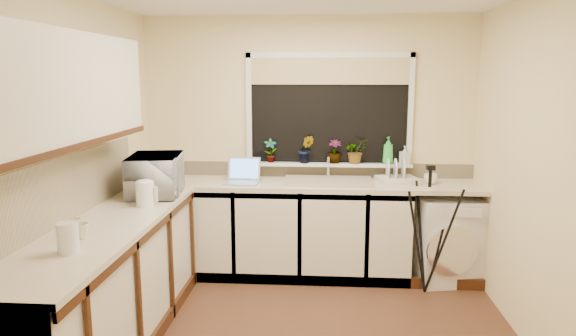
% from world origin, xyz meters
% --- Properties ---
extents(floor, '(3.20, 3.20, 0.00)m').
position_xyz_m(floor, '(0.00, 0.00, 0.00)').
color(floor, '#523220').
rests_on(floor, ground).
extents(wall_back, '(3.20, 0.00, 3.20)m').
position_xyz_m(wall_back, '(0.00, 1.50, 1.23)').
color(wall_back, beige).
rests_on(wall_back, ground).
extents(wall_front, '(3.20, 0.00, 3.20)m').
position_xyz_m(wall_front, '(0.00, -1.50, 1.23)').
color(wall_front, beige).
rests_on(wall_front, ground).
extents(wall_left, '(0.00, 3.00, 3.00)m').
position_xyz_m(wall_left, '(-1.60, 0.00, 1.23)').
color(wall_left, beige).
rests_on(wall_left, ground).
extents(wall_right, '(0.00, 3.00, 3.00)m').
position_xyz_m(wall_right, '(1.60, 0.00, 1.23)').
color(wall_right, beige).
rests_on(wall_right, ground).
extents(base_cabinet_back, '(2.55, 0.60, 0.86)m').
position_xyz_m(base_cabinet_back, '(-0.33, 1.20, 0.43)').
color(base_cabinet_back, silver).
rests_on(base_cabinet_back, floor).
extents(base_cabinet_left, '(0.54, 2.40, 0.86)m').
position_xyz_m(base_cabinet_left, '(-1.30, -0.30, 0.43)').
color(base_cabinet_left, silver).
rests_on(base_cabinet_left, floor).
extents(worktop_back, '(3.20, 0.60, 0.04)m').
position_xyz_m(worktop_back, '(0.00, 1.20, 0.88)').
color(worktop_back, beige).
rests_on(worktop_back, base_cabinet_back).
extents(worktop_left, '(0.60, 2.40, 0.04)m').
position_xyz_m(worktop_left, '(-1.30, -0.30, 0.88)').
color(worktop_left, beige).
rests_on(worktop_left, base_cabinet_left).
extents(upper_cabinet, '(0.28, 1.90, 0.70)m').
position_xyz_m(upper_cabinet, '(-1.44, -0.45, 1.80)').
color(upper_cabinet, silver).
rests_on(upper_cabinet, wall_left).
extents(splashback_left, '(0.02, 2.40, 0.45)m').
position_xyz_m(splashback_left, '(-1.59, -0.30, 1.12)').
color(splashback_left, beige).
rests_on(splashback_left, wall_left).
extents(splashback_back, '(3.20, 0.02, 0.14)m').
position_xyz_m(splashback_back, '(0.00, 1.49, 0.97)').
color(splashback_back, beige).
rests_on(splashback_back, wall_back).
extents(window_glass, '(1.50, 0.02, 1.00)m').
position_xyz_m(window_glass, '(0.20, 1.49, 1.55)').
color(window_glass, black).
rests_on(window_glass, wall_back).
extents(window_blind, '(1.50, 0.02, 0.25)m').
position_xyz_m(window_blind, '(0.20, 1.46, 1.92)').
color(window_blind, tan).
rests_on(window_blind, wall_back).
extents(windowsill, '(1.60, 0.14, 0.03)m').
position_xyz_m(windowsill, '(0.20, 1.43, 1.04)').
color(windowsill, white).
rests_on(windowsill, wall_back).
extents(sink, '(0.82, 0.46, 0.03)m').
position_xyz_m(sink, '(0.20, 1.20, 0.91)').
color(sink, tan).
rests_on(sink, worktop_back).
extents(faucet, '(0.03, 0.03, 0.24)m').
position_xyz_m(faucet, '(0.20, 1.38, 1.02)').
color(faucet, silver).
rests_on(faucet, worktop_back).
extents(washing_machine, '(0.65, 0.63, 0.79)m').
position_xyz_m(washing_machine, '(1.29, 1.16, 0.39)').
color(washing_machine, white).
rests_on(washing_machine, floor).
extents(laptop, '(0.32, 0.30, 0.23)m').
position_xyz_m(laptop, '(-0.60, 1.15, 0.96)').
color(laptop, '#AEADB5').
rests_on(laptop, worktop_back).
extents(kettle, '(0.14, 0.14, 0.18)m').
position_xyz_m(kettle, '(-1.20, 0.22, 0.99)').
color(kettle, white).
rests_on(kettle, worktop_left).
extents(dish_rack, '(0.41, 0.34, 0.05)m').
position_xyz_m(dish_rack, '(0.84, 1.24, 0.93)').
color(dish_rack, beige).
rests_on(dish_rack, worktop_back).
extents(tripod, '(0.70, 0.70, 1.14)m').
position_xyz_m(tripod, '(1.06, 0.84, 0.57)').
color(tripod, black).
rests_on(tripod, floor).
extents(glass_jug, '(0.12, 0.12, 0.17)m').
position_xyz_m(glass_jug, '(-1.27, -0.85, 0.99)').
color(glass_jug, white).
rests_on(glass_jug, worktop_left).
extents(steel_jar, '(0.08, 0.08, 0.10)m').
position_xyz_m(steel_jar, '(-1.39, -0.52, 0.95)').
color(steel_jar, silver).
rests_on(steel_jar, worktop_left).
extents(microwave, '(0.49, 0.65, 0.33)m').
position_xyz_m(microwave, '(-1.24, 0.62, 1.07)').
color(microwave, white).
rests_on(microwave, worktop_left).
extents(plant_a, '(0.14, 0.10, 0.23)m').
position_xyz_m(plant_a, '(-0.36, 1.41, 1.17)').
color(plant_a, '#999999').
rests_on(plant_a, windowsill).
extents(plant_b, '(0.15, 0.13, 0.27)m').
position_xyz_m(plant_b, '(-0.01, 1.39, 1.18)').
color(plant_b, '#999999').
rests_on(plant_b, windowsill).
extents(plant_c, '(0.14, 0.14, 0.23)m').
position_xyz_m(plant_c, '(0.26, 1.41, 1.16)').
color(plant_c, '#999999').
rests_on(plant_c, windowsill).
extents(plant_d, '(0.27, 0.25, 0.24)m').
position_xyz_m(plant_d, '(0.46, 1.41, 1.17)').
color(plant_d, '#999999').
rests_on(plant_d, windowsill).
extents(soap_bottle_green, '(0.13, 0.13, 0.26)m').
position_xyz_m(soap_bottle_green, '(0.77, 1.40, 1.18)').
color(soap_bottle_green, green).
rests_on(soap_bottle_green, windowsill).
extents(soap_bottle_clear, '(0.10, 0.10, 0.17)m').
position_xyz_m(soap_bottle_clear, '(0.93, 1.41, 1.14)').
color(soap_bottle_clear, '#999999').
rests_on(soap_bottle_clear, windowsill).
extents(cup_back, '(0.12, 0.12, 0.10)m').
position_xyz_m(cup_back, '(1.14, 1.21, 0.95)').
color(cup_back, white).
rests_on(cup_back, worktop_back).
extents(cup_left, '(0.13, 0.13, 0.09)m').
position_xyz_m(cup_left, '(-1.32, -0.60, 0.95)').
color(cup_left, beige).
rests_on(cup_left, worktop_left).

